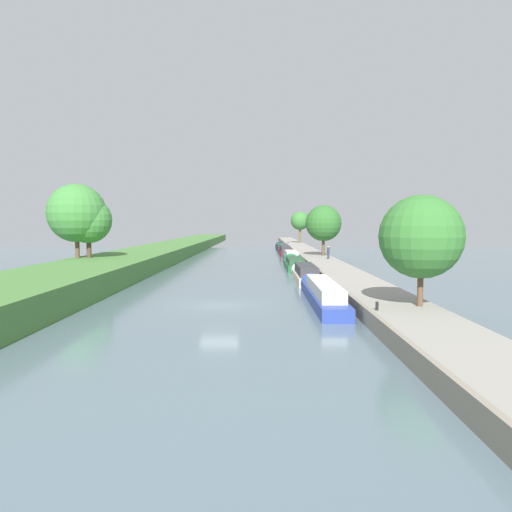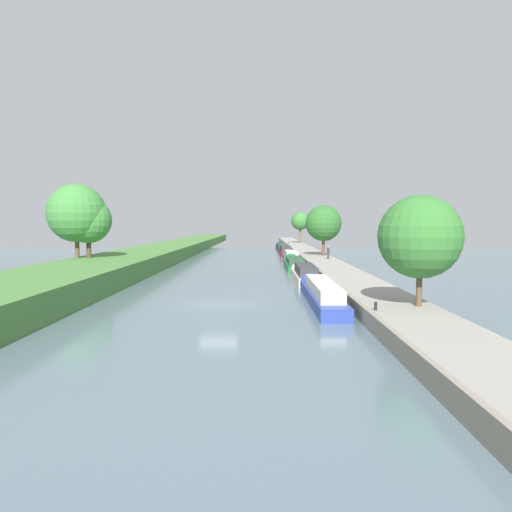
% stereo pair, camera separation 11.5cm
% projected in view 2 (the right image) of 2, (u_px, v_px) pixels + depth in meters
% --- Properties ---
extents(ground_plane, '(160.00, 160.00, 0.00)m').
position_uv_depth(ground_plane, '(218.00, 306.00, 33.74)').
color(ground_plane, slate).
extents(left_grassy_bank, '(8.46, 260.00, 1.84)m').
position_uv_depth(left_grassy_bank, '(26.00, 292.00, 33.82)').
color(left_grassy_bank, '#477A38').
rests_on(left_grassy_bank, ground_plane).
extents(right_towpath, '(4.03, 260.00, 0.88)m').
position_uv_depth(right_towpath, '(378.00, 299.00, 33.59)').
color(right_towpath, gray).
rests_on(right_towpath, ground_plane).
extents(stone_quay, '(0.25, 260.00, 0.93)m').
position_uv_depth(stone_quay, '(346.00, 299.00, 33.62)').
color(stone_quay, gray).
rests_on(stone_quay, ground_plane).
extents(narrowboat_blue, '(1.80, 15.40, 2.03)m').
position_uv_depth(narrowboat_blue, '(321.00, 293.00, 35.15)').
color(narrowboat_blue, '#283D93').
rests_on(narrowboat_blue, ground_plane).
extents(narrowboat_cream, '(2.01, 12.24, 2.16)m').
position_uv_depth(narrowboat_cream, '(305.00, 273.00, 49.19)').
color(narrowboat_cream, beige).
rests_on(narrowboat_cream, ground_plane).
extents(narrowboat_green, '(2.16, 13.08, 2.05)m').
position_uv_depth(narrowboat_green, '(294.00, 263.00, 62.57)').
color(narrowboat_green, '#1E6033').
rests_on(narrowboat_green, ground_plane).
extents(narrowboat_teal, '(1.96, 11.43, 2.10)m').
position_uv_depth(narrowboat_teal, '(291.00, 257.00, 74.36)').
color(narrowboat_teal, '#195B60').
rests_on(narrowboat_teal, ground_plane).
extents(narrowboat_maroon, '(1.88, 17.11, 2.11)m').
position_uv_depth(narrowboat_maroon, '(285.00, 250.00, 89.84)').
color(narrowboat_maroon, maroon).
rests_on(narrowboat_maroon, ground_plane).
extents(narrowboat_navy, '(2.13, 16.65, 2.02)m').
position_uv_depth(narrowboat_navy, '(281.00, 247.00, 107.47)').
color(narrowboat_navy, '#141E42').
rests_on(narrowboat_navy, ground_plane).
extents(tree_rightbank_near, '(4.57, 4.57, 6.11)m').
position_uv_depth(tree_rightbank_near, '(420.00, 237.00, 27.82)').
color(tree_rightbank_near, brown).
rests_on(tree_rightbank_near, right_towpath).
extents(tree_rightbank_midnear, '(5.04, 5.04, 7.08)m').
position_uv_depth(tree_rightbank_midnear, '(324.00, 223.00, 71.66)').
color(tree_rightbank_midnear, brown).
rests_on(tree_rightbank_midnear, right_towpath).
extents(tree_rightbank_midfar, '(4.29, 4.29, 7.26)m').
position_uv_depth(tree_rightbank_midfar, '(300.00, 221.00, 118.69)').
color(tree_rightbank_midfar, brown).
rests_on(tree_rightbank_midfar, right_towpath).
extents(tree_leftbank_downstream, '(4.82, 4.82, 6.33)m').
position_uv_depth(tree_leftbank_downstream, '(88.00, 220.00, 53.23)').
color(tree_leftbank_downstream, '#4C3828').
rests_on(tree_leftbank_downstream, left_grassy_bank).
extents(tree_leftbank_upstream, '(6.06, 6.06, 7.68)m').
position_uv_depth(tree_leftbank_upstream, '(76.00, 213.00, 52.86)').
color(tree_leftbank_upstream, brown).
rests_on(tree_leftbank_upstream, left_grassy_bank).
extents(person_walking, '(0.34, 0.34, 1.66)m').
position_uv_depth(person_walking, '(328.00, 252.00, 65.26)').
color(person_walking, '#282D42').
rests_on(person_walking, right_towpath).
extents(mooring_bollard_near, '(0.16, 0.16, 0.45)m').
position_uv_depth(mooring_bollard_near, '(376.00, 306.00, 26.74)').
color(mooring_bollard_near, black).
rests_on(mooring_bollard_near, right_towpath).
extents(mooring_bollard_far, '(0.16, 0.16, 0.45)m').
position_uv_depth(mooring_bollard_far, '(288.00, 243.00, 114.30)').
color(mooring_bollard_far, black).
rests_on(mooring_bollard_far, right_towpath).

